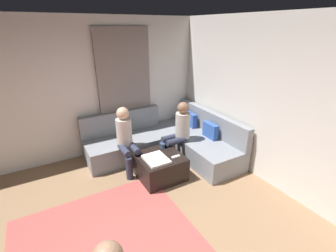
{
  "coord_description": "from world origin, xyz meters",
  "views": [
    {
      "loc": [
        1.74,
        -0.29,
        2.5
      ],
      "look_at": [
        -1.63,
        1.63,
        0.85
      ],
      "focal_mm": 25.2,
      "sensor_mm": 36.0,
      "label": 1
    }
  ],
  "objects_px": {
    "sectional_couch": "(168,141)",
    "game_remote": "(176,157)",
    "person_on_couch_back": "(178,130)",
    "person_on_couch_side": "(126,138)",
    "coffee_mug": "(163,146)",
    "ottoman": "(160,166)"
  },
  "relations": [
    {
      "from": "person_on_couch_back",
      "to": "person_on_couch_side",
      "type": "relative_size",
      "value": 1.0
    },
    {
      "from": "person_on_couch_back",
      "to": "person_on_couch_side",
      "type": "height_order",
      "value": "same"
    },
    {
      "from": "sectional_couch",
      "to": "person_on_couch_side",
      "type": "bearing_deg",
      "value": -81.04
    },
    {
      "from": "ottoman",
      "to": "person_on_couch_back",
      "type": "xyz_separation_m",
      "value": [
        -0.33,
        0.59,
        0.45
      ]
    },
    {
      "from": "coffee_mug",
      "to": "person_on_couch_back",
      "type": "height_order",
      "value": "person_on_couch_back"
    },
    {
      "from": "game_remote",
      "to": "person_on_couch_side",
      "type": "relative_size",
      "value": 0.12
    },
    {
      "from": "game_remote",
      "to": "person_on_couch_side",
      "type": "distance_m",
      "value": 0.96
    },
    {
      "from": "sectional_couch",
      "to": "person_on_couch_back",
      "type": "bearing_deg",
      "value": 9.73
    },
    {
      "from": "coffee_mug",
      "to": "game_remote",
      "type": "relative_size",
      "value": 0.63
    },
    {
      "from": "game_remote",
      "to": "person_on_couch_back",
      "type": "bearing_deg",
      "value": 144.46
    },
    {
      "from": "game_remote",
      "to": "coffee_mug",
      "type": "bearing_deg",
      "value": -174.29
    },
    {
      "from": "game_remote",
      "to": "ottoman",
      "type": "bearing_deg",
      "value": -129.29
    },
    {
      "from": "sectional_couch",
      "to": "ottoman",
      "type": "relative_size",
      "value": 3.36
    },
    {
      "from": "coffee_mug",
      "to": "ottoman",
      "type": "bearing_deg",
      "value": -39.29
    },
    {
      "from": "sectional_couch",
      "to": "game_remote",
      "type": "xyz_separation_m",
      "value": [
        0.83,
        -0.31,
        0.15
      ]
    },
    {
      "from": "ottoman",
      "to": "game_remote",
      "type": "height_order",
      "value": "game_remote"
    },
    {
      "from": "ottoman",
      "to": "person_on_couch_side",
      "type": "xyz_separation_m",
      "value": [
        -0.51,
        -0.41,
        0.45
      ]
    },
    {
      "from": "sectional_couch",
      "to": "person_on_couch_back",
      "type": "height_order",
      "value": "person_on_couch_back"
    },
    {
      "from": "sectional_couch",
      "to": "person_on_couch_back",
      "type": "xyz_separation_m",
      "value": [
        0.32,
        0.06,
        0.38
      ]
    },
    {
      "from": "ottoman",
      "to": "person_on_couch_back",
      "type": "bearing_deg",
      "value": 119.56
    },
    {
      "from": "coffee_mug",
      "to": "sectional_couch",
      "type": "bearing_deg",
      "value": 141.01
    },
    {
      "from": "coffee_mug",
      "to": "person_on_couch_back",
      "type": "distance_m",
      "value": 0.46
    }
  ]
}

